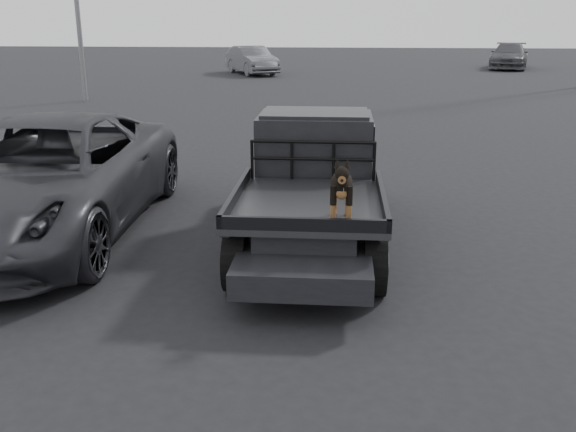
# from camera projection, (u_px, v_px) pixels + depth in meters

# --- Properties ---
(ground) EXTENTS (120.00, 120.00, 0.00)m
(ground) POSITION_uv_depth(u_px,v_px,m) (298.00, 293.00, 7.74)
(ground) COLOR black
(ground) RESTS_ON ground
(flatbed_ute) EXTENTS (2.00, 5.40, 0.92)m
(flatbed_ute) POSITION_uv_depth(u_px,v_px,m) (312.00, 214.00, 9.25)
(flatbed_ute) COLOR black
(flatbed_ute) RESTS_ON ground
(ute_cab) EXTENTS (1.72, 1.30, 0.88)m
(ute_cab) POSITION_uv_depth(u_px,v_px,m) (315.00, 140.00, 9.88)
(ute_cab) COLOR black
(ute_cab) RESTS_ON flatbed_ute
(headache_rack) EXTENTS (1.80, 0.08, 0.55)m
(headache_rack) POSITION_uv_depth(u_px,v_px,m) (313.00, 161.00, 9.22)
(headache_rack) COLOR black
(headache_rack) RESTS_ON flatbed_ute
(dog) EXTENTS (0.32, 0.60, 0.74)m
(dog) POSITION_uv_depth(u_px,v_px,m) (341.00, 189.00, 7.38)
(dog) COLOR black
(dog) RESTS_ON flatbed_ute
(parked_suv) EXTENTS (3.06, 6.36, 1.75)m
(parked_suv) POSITION_uv_depth(u_px,v_px,m) (43.00, 178.00, 9.59)
(parked_suv) COLOR #2D2D32
(parked_suv) RESTS_ON ground
(distant_car_a) EXTENTS (3.58, 4.84, 1.52)m
(distant_car_a) POSITION_uv_depth(u_px,v_px,m) (252.00, 60.00, 35.78)
(distant_car_a) COLOR #4E4D53
(distant_car_a) RESTS_ON ground
(distant_car_b) EXTENTS (3.46, 5.60, 1.52)m
(distant_car_b) POSITION_uv_depth(u_px,v_px,m) (509.00, 56.00, 39.43)
(distant_car_b) COLOR #414146
(distant_car_b) RESTS_ON ground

